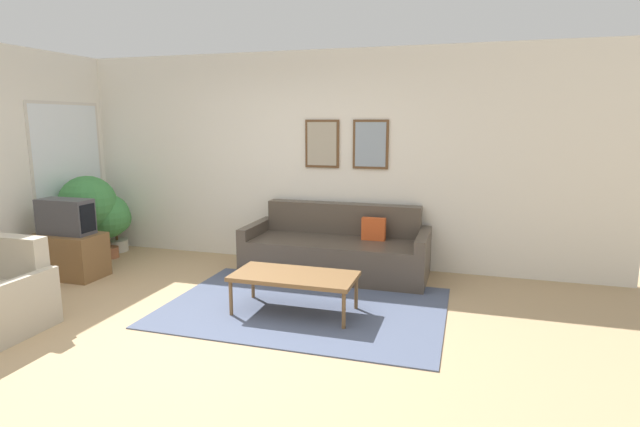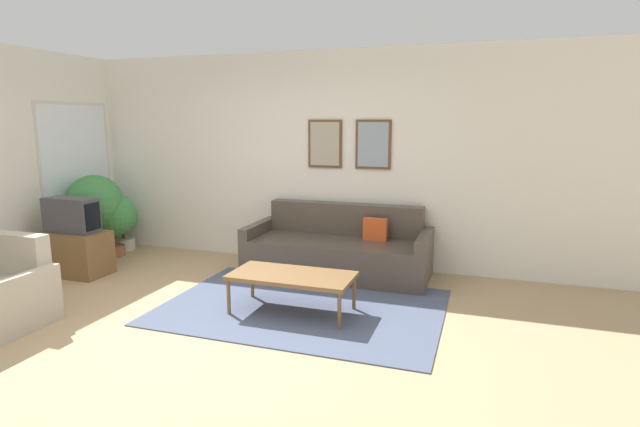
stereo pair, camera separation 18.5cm
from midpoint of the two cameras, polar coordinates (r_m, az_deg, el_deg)
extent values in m
plane|color=tan|center=(4.60, -14.28, -13.27)|extent=(16.00, 16.00, 0.00)
cube|color=#4C5670|center=(5.07, -2.83, -10.61)|extent=(2.73, 1.92, 0.01)
cube|color=white|center=(6.51, -3.38, 6.26)|extent=(8.00, 0.06, 2.70)
cube|color=brown|center=(6.35, -0.59, 7.97)|extent=(0.44, 0.03, 0.60)
cube|color=#A89E89|center=(6.33, -0.64, 7.97)|extent=(0.38, 0.01, 0.54)
cube|color=brown|center=(6.19, 4.95, 7.87)|extent=(0.44, 0.03, 0.60)
cube|color=#8999A8|center=(6.17, 4.91, 7.86)|extent=(0.38, 0.01, 0.54)
cube|color=beige|center=(7.51, -27.49, 5.29)|extent=(0.02, 1.22, 1.56)
cube|color=white|center=(7.50, -27.46, 5.29)|extent=(0.02, 1.14, 1.48)
cube|color=#4C4238|center=(6.02, 0.91, -5.03)|extent=(1.94, 0.90, 0.44)
cube|color=#4C4238|center=(6.25, 1.80, -0.56)|extent=(1.94, 0.20, 0.38)
cube|color=#4C4238|center=(6.35, -8.08, -3.65)|extent=(0.12, 0.90, 0.58)
cube|color=#4C4238|center=(5.81, 10.76, -5.06)|extent=(0.12, 0.90, 0.58)
cube|color=#D15123|center=(5.94, 5.26, -1.84)|extent=(0.28, 0.10, 0.28)
cube|color=brown|center=(4.82, -4.05, -7.17)|extent=(1.18, 0.58, 0.04)
cylinder|color=brown|center=(4.88, -11.23, -9.51)|extent=(0.04, 0.04, 0.35)
cylinder|color=brown|center=(4.50, 1.53, -11.09)|extent=(0.04, 0.04, 0.35)
cylinder|color=brown|center=(5.31, -8.68, -7.79)|extent=(0.04, 0.04, 0.35)
cylinder|color=brown|center=(4.96, 3.08, -9.03)|extent=(0.04, 0.04, 0.35)
cube|color=brown|center=(6.69, -27.46, -4.27)|extent=(0.81, 0.46, 0.52)
cube|color=#424247|center=(6.59, -27.80, -0.32)|extent=(0.63, 0.28, 0.41)
cube|color=black|center=(6.38, -25.75, -0.48)|extent=(0.01, 0.23, 0.32)
cube|color=#B2A893|center=(5.40, -32.24, -4.22)|extent=(0.60, 0.16, 0.39)
cube|color=#B2A893|center=(5.05, -31.82, -9.17)|extent=(0.09, 0.76, 0.53)
cylinder|color=#935638|center=(7.37, -25.28, -3.95)|extent=(0.21, 0.21, 0.24)
cylinder|color=#51381E|center=(7.32, -25.42, -2.20)|extent=(0.04, 0.04, 0.22)
sphere|color=#3D8442|center=(7.24, -25.67, 1.03)|extent=(0.73, 0.73, 0.73)
cylinder|color=beige|center=(7.74, -22.80, -3.40)|extent=(0.30, 0.30, 0.16)
cylinder|color=#51381E|center=(7.70, -22.87, -2.34)|extent=(0.04, 0.04, 0.13)
sphere|color=#3D8442|center=(7.66, -23.01, -0.50)|extent=(0.44, 0.44, 0.44)
cylinder|color=#935638|center=(7.41, -23.56, -4.10)|extent=(0.23, 0.23, 0.15)
cylinder|color=#51381E|center=(7.38, -23.65, -2.87)|extent=(0.04, 0.04, 0.18)
sphere|color=#3D8442|center=(7.31, -23.84, -0.26)|extent=(0.59, 0.59, 0.59)
camera|label=1|loc=(0.09, -90.99, -0.18)|focal=28.00mm
camera|label=2|loc=(0.09, 89.01, 0.18)|focal=28.00mm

